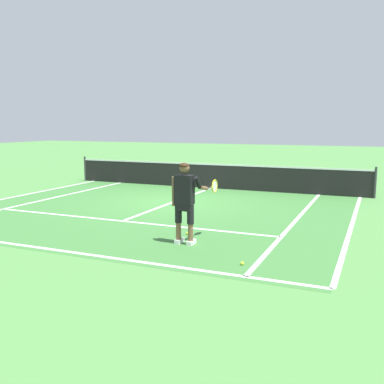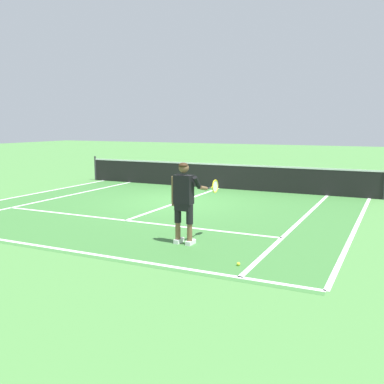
% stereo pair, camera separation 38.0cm
% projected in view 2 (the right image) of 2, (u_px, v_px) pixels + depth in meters
% --- Properties ---
extents(ground_plane, '(80.00, 80.00, 0.00)m').
position_uv_depth(ground_plane, '(181.00, 201.00, 14.25)').
color(ground_plane, '#477F3D').
extents(court_inner_surface, '(10.98, 9.58, 0.00)m').
position_uv_depth(court_inner_surface, '(160.00, 209.00, 13.04)').
color(court_inner_surface, '#387033').
rests_on(court_inner_surface, ground).
extents(line_baseline, '(10.98, 0.10, 0.01)m').
position_uv_depth(line_baseline, '(49.00, 247.00, 8.95)').
color(line_baseline, white).
rests_on(line_baseline, ground).
extents(line_service, '(8.23, 0.10, 0.01)m').
position_uv_depth(line_service, '(126.00, 220.00, 11.43)').
color(line_service, white).
rests_on(line_service, ground).
extents(line_centre_service, '(0.10, 6.40, 0.01)m').
position_uv_depth(line_centre_service, '(181.00, 201.00, 14.28)').
color(line_centre_service, white).
rests_on(line_centre_service, ground).
extents(line_singles_left, '(0.10, 9.18, 0.01)m').
position_uv_depth(line_singles_left, '(54.00, 198.00, 14.79)').
color(line_singles_left, white).
rests_on(line_singles_left, ground).
extents(line_singles_right, '(0.10, 9.18, 0.01)m').
position_uv_depth(line_singles_right, '(299.00, 222.00, 11.28)').
color(line_singles_right, white).
rests_on(line_singles_right, ground).
extents(line_doubles_left, '(0.10, 9.18, 0.01)m').
position_uv_depth(line_doubles_left, '(24.00, 196.00, 15.38)').
color(line_doubles_left, white).
rests_on(line_doubles_left, ground).
extents(line_doubles_right, '(0.10, 9.18, 0.01)m').
position_uv_depth(line_doubles_right, '(356.00, 227.00, 10.70)').
color(line_doubles_right, white).
rests_on(line_doubles_right, ground).
extents(tennis_net, '(11.96, 0.08, 1.07)m').
position_uv_depth(tennis_net, '(219.00, 176.00, 17.05)').
color(tennis_net, '#333338').
rests_on(tennis_net, ground).
extents(tennis_player, '(0.66, 1.11, 1.71)m').
position_uv_depth(tennis_player, '(185.00, 197.00, 9.06)').
color(tennis_player, white).
rests_on(tennis_player, ground).
extents(tennis_ball_near_feet, '(0.07, 0.07, 0.07)m').
position_uv_depth(tennis_ball_near_feet, '(188.00, 233.00, 9.97)').
color(tennis_ball_near_feet, '#CCE02D').
rests_on(tennis_ball_near_feet, ground).
extents(tennis_ball_by_baseline, '(0.07, 0.07, 0.07)m').
position_uv_depth(tennis_ball_by_baseline, '(238.00, 264.00, 7.78)').
color(tennis_ball_by_baseline, '#CCE02D').
rests_on(tennis_ball_by_baseline, ground).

